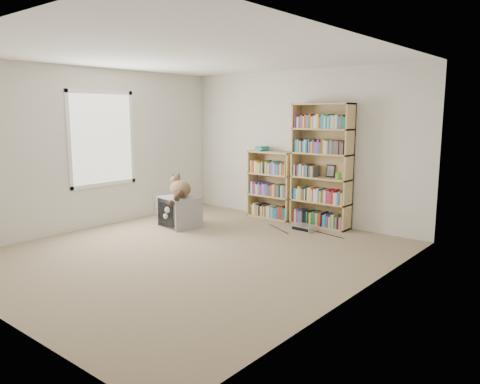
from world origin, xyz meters
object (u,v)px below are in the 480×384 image
Objects in this scene: crt_tv at (180,212)px; bookcase_tall at (322,169)px; bookcase_short at (272,188)px; cat at (178,191)px; dvd_player at (304,228)px.

crt_tv is 2.36m from bookcase_tall.
crt_tv is 0.55× the size of bookcase_short.
dvd_player is (1.63, 1.12, -0.54)m from cat.
bookcase_tall is at bearing 0.04° from bookcase_short.
dvd_player is (0.92, -0.41, -0.49)m from bookcase_short.
dvd_player is at bearing 42.67° from crt_tv.
crt_tv is 1.68m from bookcase_short.
cat is 0.38× the size of bookcase_tall.
bookcase_short is at bearing 158.89° from dvd_player.
bookcase_short is (-0.97, -0.00, -0.39)m from bookcase_tall.
bookcase_tall reaches higher than crt_tv.
cat is 0.64× the size of bookcase_short.
bookcase_short reaches higher than crt_tv.
cat is at bearing -142.09° from dvd_player.
bookcase_tall is at bearing 86.08° from dvd_player.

